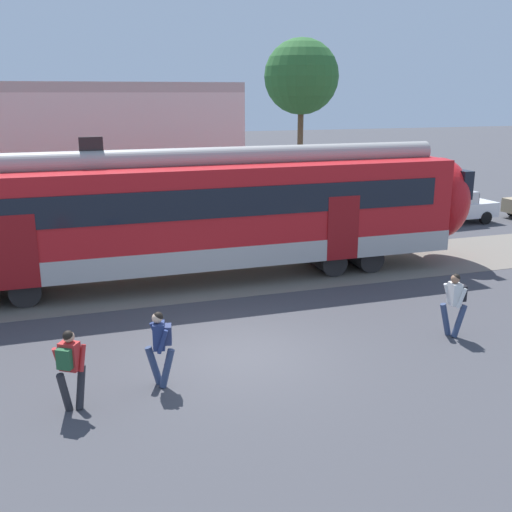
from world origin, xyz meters
TOP-DOWN VIEW (x-y plane):
  - ground_plane at (0.00, 0.00)m, footprint 160.00×160.00m
  - pedestrian_red at (-3.84, -1.45)m, footprint 0.67×0.55m
  - pedestrian_navy at (-2.02, -0.97)m, footprint 0.61×0.60m
  - pedestrian_white at (5.45, -0.58)m, footprint 0.62×0.59m
  - parked_car_white at (13.80, 11.09)m, footprint 4.09×1.94m
  - street_tree_right at (9.13, 18.98)m, footprint 4.07×4.07m

SIDE VIEW (x-z plane):
  - ground_plane at x=0.00m, z-range 0.00..0.00m
  - parked_car_white at x=13.80m, z-range 0.01..1.55m
  - pedestrian_red at x=-3.84m, z-range 0.16..1.82m
  - pedestrian_navy at x=-2.02m, z-range 0.16..1.82m
  - pedestrian_white at x=5.45m, z-range 0.16..1.82m
  - street_tree_right at x=9.13m, z-range 2.37..11.23m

